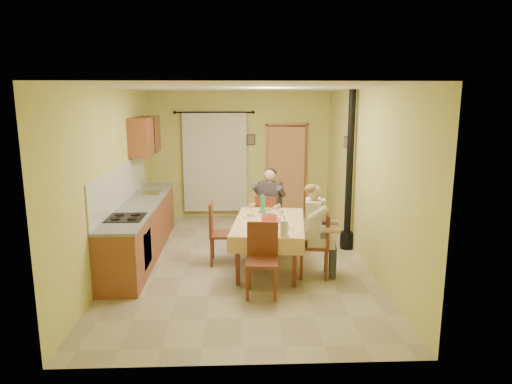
{
  "coord_description": "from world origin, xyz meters",
  "views": [
    {
      "loc": [
        -0.04,
        -7.17,
        2.65
      ],
      "look_at": [
        0.25,
        0.1,
        1.15
      ],
      "focal_mm": 32.0,
      "sensor_mm": 36.0,
      "label": 1
    }
  ],
  "objects_px": {
    "stove_flue": "(349,192)",
    "chair_far": "(269,230)",
    "chair_right": "(315,257)",
    "man_far": "(269,198)",
    "man_right": "(315,220)",
    "chair_near": "(262,275)",
    "chair_left": "(223,245)",
    "dining_table": "(269,244)"
  },
  "relations": [
    {
      "from": "chair_left",
      "to": "stove_flue",
      "type": "bearing_deg",
      "value": 106.43
    },
    {
      "from": "man_far",
      "to": "chair_right",
      "type": "bearing_deg",
      "value": -43.9
    },
    {
      "from": "chair_left",
      "to": "man_right",
      "type": "height_order",
      "value": "man_right"
    },
    {
      "from": "chair_right",
      "to": "man_far",
      "type": "height_order",
      "value": "man_far"
    },
    {
      "from": "chair_left",
      "to": "stove_flue",
      "type": "distance_m",
      "value": 2.4
    },
    {
      "from": "chair_right",
      "to": "chair_left",
      "type": "relative_size",
      "value": 0.97
    },
    {
      "from": "chair_right",
      "to": "man_right",
      "type": "relative_size",
      "value": 0.71
    },
    {
      "from": "chair_right",
      "to": "man_far",
      "type": "distance_m",
      "value": 1.71
    },
    {
      "from": "chair_near",
      "to": "man_right",
      "type": "bearing_deg",
      "value": -135.72
    },
    {
      "from": "man_far",
      "to": "man_right",
      "type": "xyz_separation_m",
      "value": [
        0.58,
        -1.5,
        0.0
      ]
    },
    {
      "from": "chair_left",
      "to": "stove_flue",
      "type": "height_order",
      "value": "stove_flue"
    },
    {
      "from": "chair_far",
      "to": "man_far",
      "type": "distance_m",
      "value": 0.59
    },
    {
      "from": "chair_far",
      "to": "chair_left",
      "type": "height_order",
      "value": "chair_left"
    },
    {
      "from": "chair_near",
      "to": "chair_far",
      "type": "bearing_deg",
      "value": -91.01
    },
    {
      "from": "chair_near",
      "to": "stove_flue",
      "type": "bearing_deg",
      "value": -124.73
    },
    {
      "from": "chair_far",
      "to": "chair_near",
      "type": "relative_size",
      "value": 0.96
    },
    {
      "from": "chair_near",
      "to": "man_far",
      "type": "distance_m",
      "value": 2.25
    },
    {
      "from": "chair_far",
      "to": "man_far",
      "type": "relative_size",
      "value": 0.68
    },
    {
      "from": "chair_far",
      "to": "chair_left",
      "type": "distance_m",
      "value": 1.17
    },
    {
      "from": "stove_flue",
      "to": "chair_far",
      "type": "bearing_deg",
      "value": 171.16
    },
    {
      "from": "dining_table",
      "to": "man_right",
      "type": "distance_m",
      "value": 0.92
    },
    {
      "from": "chair_far",
      "to": "chair_right",
      "type": "bearing_deg",
      "value": -43.56
    },
    {
      "from": "chair_left",
      "to": "chair_far",
      "type": "bearing_deg",
      "value": 136.81
    },
    {
      "from": "chair_far",
      "to": "stove_flue",
      "type": "height_order",
      "value": "stove_flue"
    },
    {
      "from": "chair_right",
      "to": "chair_left",
      "type": "distance_m",
      "value": 1.54
    },
    {
      "from": "chair_near",
      "to": "chair_left",
      "type": "bearing_deg",
      "value": -61.09
    },
    {
      "from": "chair_near",
      "to": "dining_table",
      "type": "bearing_deg",
      "value": -93.65
    },
    {
      "from": "chair_near",
      "to": "chair_right",
      "type": "distance_m",
      "value": 1.07
    },
    {
      "from": "chair_right",
      "to": "man_far",
      "type": "bearing_deg",
      "value": 30.31
    },
    {
      "from": "chair_near",
      "to": "man_right",
      "type": "xyz_separation_m",
      "value": [
        0.82,
        0.66,
        0.59
      ]
    },
    {
      "from": "chair_far",
      "to": "man_right",
      "type": "height_order",
      "value": "man_right"
    },
    {
      "from": "dining_table",
      "to": "chair_far",
      "type": "relative_size",
      "value": 2.03
    },
    {
      "from": "man_far",
      "to": "stove_flue",
      "type": "relative_size",
      "value": 0.5
    },
    {
      "from": "man_right",
      "to": "chair_near",
      "type": "bearing_deg",
      "value": 137.68
    },
    {
      "from": "chair_near",
      "to": "chair_left",
      "type": "distance_m",
      "value": 1.42
    },
    {
      "from": "chair_left",
      "to": "man_right",
      "type": "bearing_deg",
      "value": 65.76
    },
    {
      "from": "chair_right",
      "to": "chair_left",
      "type": "bearing_deg",
      "value": 74.32
    },
    {
      "from": "chair_far",
      "to": "man_right",
      "type": "distance_m",
      "value": 1.7
    },
    {
      "from": "chair_left",
      "to": "man_far",
      "type": "bearing_deg",
      "value": 137.02
    },
    {
      "from": "chair_left",
      "to": "man_right",
      "type": "xyz_separation_m",
      "value": [
        1.39,
        -0.63,
        0.59
      ]
    },
    {
      "from": "chair_right",
      "to": "stove_flue",
      "type": "height_order",
      "value": "stove_flue"
    },
    {
      "from": "chair_near",
      "to": "chair_right",
      "type": "bearing_deg",
      "value": -136.3
    }
  ]
}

